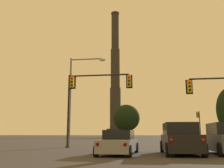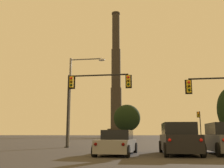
% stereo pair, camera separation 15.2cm
% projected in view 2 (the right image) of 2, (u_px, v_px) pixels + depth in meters
% --- Properties ---
extents(suv_center_lane_front, '(2.28, 4.97, 1.86)m').
position_uv_depth(suv_center_lane_front, '(179.00, 139.00, 15.63)').
color(suv_center_lane_front, black).
rests_on(suv_center_lane_front, ground_plane).
extents(sedan_left_lane_front, '(2.17, 4.77, 1.43)m').
position_uv_depth(sedan_left_lane_front, '(117.00, 143.00, 15.63)').
color(sedan_left_lane_front, gray).
rests_on(sedan_left_lane_front, ground_plane).
extents(traffic_light_far_right, '(0.78, 0.50, 5.96)m').
position_uv_depth(traffic_light_far_right, '(200.00, 121.00, 55.31)').
color(traffic_light_far_right, black).
rests_on(traffic_light_far_right, ground_plane).
extents(traffic_light_overhead_left, '(6.11, 0.50, 6.65)m').
position_uv_depth(traffic_light_overhead_left, '(89.00, 91.00, 24.08)').
color(traffic_light_overhead_left, black).
rests_on(traffic_light_overhead_left, ground_plane).
extents(street_lamp, '(3.52, 0.36, 8.48)m').
position_uv_depth(street_lamp, '(75.00, 91.00, 24.94)').
color(street_lamp, slate).
rests_on(street_lamp, ground_plane).
extents(smokestack, '(7.90, 7.90, 58.96)m').
position_uv_depth(smokestack, '(116.00, 86.00, 120.07)').
color(smokestack, '#2B2722').
rests_on(smokestack, ground_plane).
extents(treeline_center_left, '(8.68, 7.81, 10.69)m').
position_uv_depth(treeline_center_left, '(127.00, 118.00, 84.94)').
color(treeline_center_left, black).
rests_on(treeline_center_left, ground_plane).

